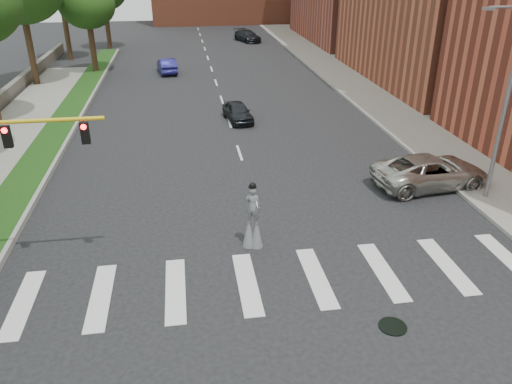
% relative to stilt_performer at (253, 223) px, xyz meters
% --- Properties ---
extents(ground_plane, '(160.00, 160.00, 0.00)m').
position_rel_stilt_performer_xyz_m(ground_plane, '(0.72, -3.50, -1.09)').
color(ground_plane, black).
rests_on(ground_plane, ground).
extents(grass_median, '(2.00, 60.00, 0.25)m').
position_rel_stilt_performer_xyz_m(grass_median, '(-10.78, 16.50, -0.96)').
color(grass_median, '#163A10').
rests_on(grass_median, ground).
extents(median_curb, '(0.20, 60.00, 0.28)m').
position_rel_stilt_performer_xyz_m(median_curb, '(-9.73, 16.50, -0.95)').
color(median_curb, gray).
rests_on(median_curb, ground).
extents(sidewalk_right, '(5.00, 90.00, 0.18)m').
position_rel_stilt_performer_xyz_m(sidewalk_right, '(13.22, 21.50, -1.00)').
color(sidewalk_right, gray).
rests_on(sidewalk_right, ground).
extents(manhole, '(0.90, 0.90, 0.04)m').
position_rel_stilt_performer_xyz_m(manhole, '(3.72, -5.50, -1.07)').
color(manhole, black).
rests_on(manhole, ground).
extents(streetlight, '(2.05, 0.20, 9.00)m').
position_rel_stilt_performer_xyz_m(streetlight, '(11.62, 2.50, 3.81)').
color(streetlight, slate).
rests_on(streetlight, ground).
extents(stilt_performer, '(0.83, 0.61, 2.84)m').
position_rel_stilt_performer_xyz_m(stilt_performer, '(0.00, 0.00, 0.00)').
color(stilt_performer, '#352315').
rests_on(stilt_performer, ground).
extents(suv_crossing, '(6.15, 3.34, 1.64)m').
position_rel_stilt_performer_xyz_m(suv_crossing, '(9.72, 4.36, -0.27)').
color(suv_crossing, '#AEACA4').
rests_on(suv_crossing, ground).
extents(car_near, '(2.13, 4.06, 1.32)m').
position_rel_stilt_performer_xyz_m(car_near, '(1.36, 16.75, -0.43)').
color(car_near, black).
rests_on(car_near, ground).
extents(car_mid, '(2.14, 4.58, 1.45)m').
position_rel_stilt_performer_xyz_m(car_mid, '(-3.73, 33.30, -0.36)').
color(car_mid, navy).
rests_on(car_mid, ground).
extents(car_far, '(3.59, 5.45, 1.47)m').
position_rel_stilt_performer_xyz_m(car_far, '(6.72, 51.29, -0.35)').
color(car_far, black).
rests_on(car_far, ground).
extents(tree_6, '(5.23, 5.23, 8.64)m').
position_rel_stilt_performer_xyz_m(tree_6, '(-10.70, 34.16, 5.28)').
color(tree_6, '#352315').
rests_on(tree_6, ground).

